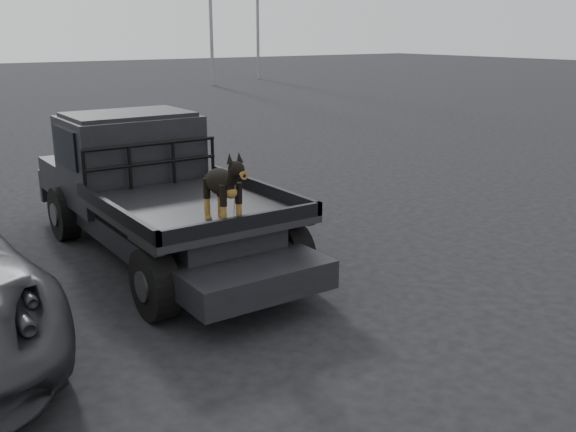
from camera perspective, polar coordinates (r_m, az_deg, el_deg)
ground at (r=6.42m, az=-4.99°, el=-10.43°), size 120.00×120.00×0.00m
flatbed_ute at (r=8.48m, az=-11.16°, el=-0.65°), size 2.00×5.40×0.92m
ute_cab at (r=9.14m, az=-13.88°, el=6.19°), size 1.72×1.30×0.88m
headache_rack at (r=8.48m, az=-11.98°, el=4.43°), size 1.80×0.08×0.55m
dog at (r=6.71m, az=-5.86°, el=2.49°), size 0.32×0.60×0.74m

